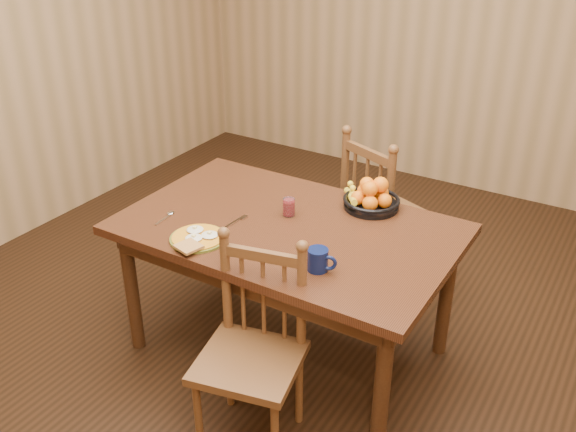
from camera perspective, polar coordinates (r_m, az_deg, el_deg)
The scene contains 10 objects.
room at distance 2.86m, azimuth 0.00°, elevation 9.79°, with size 4.52×5.02×2.72m.
dining_table at distance 3.14m, azimuth 0.00°, elevation -2.18°, with size 1.60×1.00×0.75m.
chair_far at distance 3.81m, azimuth 8.44°, elevation 0.10°, with size 0.58×0.56×0.99m.
chair_near at distance 2.79m, azimuth -3.18°, elevation -12.03°, with size 0.50×0.48×0.93m.
breakfast_plate at distance 2.99m, azimuth -8.03°, elevation -1.94°, with size 0.26×0.30×0.04m.
fork at distance 3.13m, azimuth -4.68°, elevation -0.48°, with size 0.04×0.18×0.00m.
spoon at distance 3.23m, azimuth -10.60°, elevation 0.08°, with size 0.04×0.16×0.01m.
coffee_mug at distance 2.73m, azimuth 2.75°, elevation -3.91°, with size 0.13×0.09×0.10m.
juice_glass at distance 3.17m, azimuth 0.08°, elevation 0.76°, with size 0.06×0.06×0.09m.
fruit_bowl at distance 3.27m, azimuth 7.37°, elevation 1.65°, with size 0.32×0.29×0.17m.
Camera 1 is at (1.41, -2.32, 2.24)m, focal length 40.00 mm.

